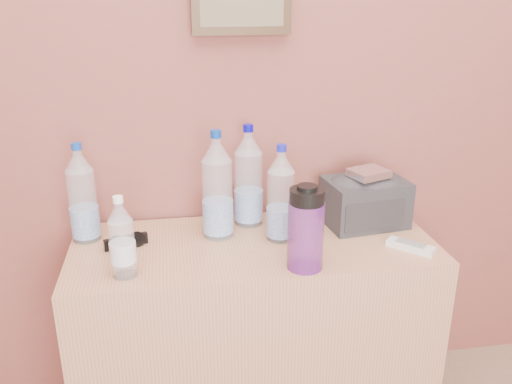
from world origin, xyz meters
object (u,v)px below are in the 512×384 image
(dresser, at_px, (254,337))
(pet_large_a, at_px, (83,198))
(pet_large_c, at_px, (217,191))
(pet_large_d, at_px, (281,198))
(nalgene_bottle, at_px, (306,228))
(toiletry_bag, at_px, (365,199))
(ac_remote, at_px, (411,247))
(pet_large_b, at_px, (248,181))
(sunglasses, at_px, (126,242))
(foil_packet, at_px, (369,173))
(pet_small, at_px, (122,242))

(dresser, height_order, pet_large_a, pet_large_a)
(pet_large_c, bearing_deg, pet_large_d, -16.13)
(nalgene_bottle, xyz_separation_m, toiletry_bag, (0.26, 0.26, -0.03))
(nalgene_bottle, bearing_deg, pet_large_c, 131.31)
(dresser, distance_m, ac_remote, 0.58)
(pet_large_a, xyz_separation_m, pet_large_b, (0.51, 0.04, 0.01))
(sunglasses, xyz_separation_m, ac_remote, (0.83, -0.16, -0.01))
(pet_large_b, bearing_deg, nalgene_bottle, -71.79)
(dresser, height_order, ac_remote, ac_remote)
(sunglasses, relative_size, toiletry_bag, 0.52)
(pet_large_d, xyz_separation_m, toiletry_bag, (0.29, 0.07, -0.05))
(pet_large_a, height_order, pet_large_b, pet_large_b)
(foil_packet, bearing_deg, dresser, -170.80)
(pet_large_c, height_order, ac_remote, pet_large_c)
(dresser, relative_size, pet_large_b, 3.32)
(pet_large_b, distance_m, toiletry_bag, 0.38)
(pet_large_d, xyz_separation_m, nalgene_bottle, (0.03, -0.19, -0.01))
(nalgene_bottle, distance_m, ac_remote, 0.36)
(pet_large_c, distance_m, pet_small, 0.35)
(pet_large_a, bearing_deg, toiletry_bag, -1.74)
(pet_large_d, bearing_deg, pet_large_a, 170.86)
(dresser, height_order, pet_small, pet_small)
(pet_large_a, relative_size, toiletry_bag, 1.22)
(pet_large_d, bearing_deg, pet_small, -161.30)
(dresser, xyz_separation_m, pet_large_d, (0.08, 0.02, 0.47))
(pet_large_d, height_order, foil_packet, pet_large_d)
(pet_small, xyz_separation_m, toiletry_bag, (0.75, 0.22, -0.01))
(nalgene_bottle, distance_m, sunglasses, 0.55)
(pet_large_a, relative_size, ac_remote, 2.19)
(pet_large_a, height_order, toiletry_bag, pet_large_a)
(nalgene_bottle, relative_size, foil_packet, 2.16)
(pet_small, bearing_deg, pet_large_d, 18.70)
(sunglasses, bearing_deg, pet_small, -105.58)
(pet_large_c, relative_size, pet_small, 1.48)
(sunglasses, bearing_deg, pet_large_c, -10.94)
(sunglasses, bearing_deg, foil_packet, -15.98)
(pet_large_d, height_order, sunglasses, pet_large_d)
(ac_remote, distance_m, toiletry_bag, 0.23)
(nalgene_bottle, xyz_separation_m, sunglasses, (-0.49, 0.21, -0.10))
(pet_large_c, relative_size, pet_large_d, 1.12)
(dresser, xyz_separation_m, pet_large_a, (-0.50, 0.11, 0.48))
(pet_large_b, height_order, pet_large_c, pet_large_c)
(pet_large_a, relative_size, sunglasses, 2.35)
(nalgene_bottle, bearing_deg, toiletry_bag, 44.39)
(pet_small, bearing_deg, nalgene_bottle, -4.15)
(toiletry_bag, bearing_deg, dresser, -174.69)
(pet_large_d, bearing_deg, ac_remote, -20.47)
(nalgene_bottle, xyz_separation_m, foil_packet, (0.26, 0.23, 0.06))
(nalgene_bottle, bearing_deg, foil_packet, 42.07)
(pet_large_d, bearing_deg, nalgene_bottle, -81.24)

